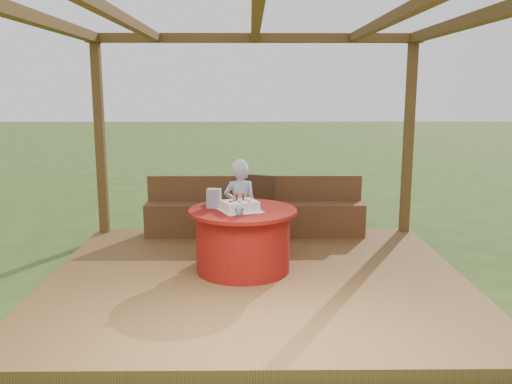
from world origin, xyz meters
TOP-DOWN VIEW (x-y plane):
  - ground at (0.00, 0.00)m, footprint 60.00×60.00m
  - deck at (0.00, 0.00)m, footprint 4.50×4.00m
  - pergola at (0.00, 0.00)m, footprint 4.50×4.00m
  - bench at (0.00, 1.72)m, footprint 3.00×0.42m
  - table at (-0.15, 0.19)m, footprint 1.19×1.19m
  - chair at (0.03, 1.37)m, footprint 0.55×0.55m
  - elderly_woman at (-0.19, 1.01)m, footprint 0.42×0.30m
  - birthday_cake at (-0.17, 0.12)m, footprint 0.53×0.53m
  - gift_bag at (-0.47, 0.27)m, footprint 0.16×0.12m
  - drinking_glass at (-0.18, -0.16)m, footprint 0.11×0.11m

SIDE VIEW (x-z plane):
  - ground at x=0.00m, z-range 0.00..0.00m
  - deck at x=0.00m, z-range 0.00..0.12m
  - bench at x=0.00m, z-range -0.02..0.79m
  - table at x=-0.15m, z-range 0.13..0.82m
  - chair at x=0.03m, z-range 0.17..1.04m
  - elderly_woman at x=-0.19m, z-range 0.13..1.28m
  - drinking_glass at x=-0.18m, z-range 0.82..0.91m
  - birthday_cake at x=-0.17m, z-range 0.78..0.96m
  - gift_bag at x=-0.47m, z-range 0.82..1.03m
  - pergola at x=0.00m, z-range 1.05..3.77m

